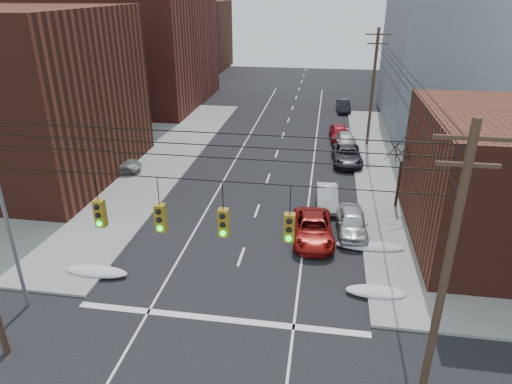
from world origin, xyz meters
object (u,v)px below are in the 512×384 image
(parked_car_b, at_px, (327,197))
(parked_car_d, at_px, (346,141))
(parked_car_f, at_px, (343,106))
(lot_car_c, at_px, (55,175))
(parked_car_a, at_px, (352,223))
(parked_car_c, at_px, (347,155))
(lot_car_a, at_px, (61,178))
(lot_car_d, at_px, (62,152))
(parked_car_e, at_px, (339,133))
(red_pickup, at_px, (313,229))
(lot_car_b, at_px, (115,165))

(parked_car_b, bearing_deg, parked_car_d, 80.13)
(parked_car_f, xyz_separation_m, lot_car_c, (-22.62, -27.21, 0.17))
(parked_car_d, bearing_deg, parked_car_a, -96.24)
(parked_car_f, height_order, lot_car_c, lot_car_c)
(parked_car_a, distance_m, parked_car_c, 12.75)
(lot_car_a, xyz_separation_m, lot_car_d, (-3.48, 6.01, -0.15))
(parked_car_e, bearing_deg, red_pickup, -99.57)
(parked_car_a, relative_size, parked_car_b, 1.10)
(lot_car_c, bearing_deg, parked_car_f, -32.09)
(lot_car_b, distance_m, lot_car_c, 4.67)
(parked_car_f, height_order, lot_car_a, lot_car_a)
(parked_car_b, relative_size, parked_car_d, 0.86)
(lot_car_c, relative_size, lot_car_d, 1.37)
(parked_car_b, distance_m, parked_car_f, 27.63)
(parked_car_f, distance_m, lot_car_a, 35.29)
(lot_car_a, distance_m, lot_car_c, 0.94)
(parked_car_f, height_order, lot_car_b, parked_car_f)
(parked_car_f, bearing_deg, lot_car_a, -132.69)
(lot_car_d, bearing_deg, lot_car_a, -127.32)
(parked_car_a, distance_m, lot_car_d, 27.09)
(parked_car_b, bearing_deg, lot_car_a, 177.46)
(lot_car_a, xyz_separation_m, lot_car_b, (2.68, 3.64, -0.16))
(parked_car_b, height_order, parked_car_d, parked_car_d)
(parked_car_f, xyz_separation_m, lot_car_d, (-25.31, -21.71, 0.06))
(parked_car_a, relative_size, parked_car_e, 0.98)
(lot_car_a, bearing_deg, parked_car_d, -42.26)
(parked_car_f, distance_m, lot_car_c, 35.39)
(parked_car_c, xyz_separation_m, parked_car_e, (-0.62, 6.56, 0.05))
(parked_car_e, bearing_deg, parked_car_d, -80.03)
(parked_car_b, bearing_deg, parked_car_e, 83.45)
(parked_car_b, xyz_separation_m, parked_car_f, (1.60, 27.58, 0.03))
(parked_car_c, height_order, parked_car_d, parked_car_c)
(parked_car_c, relative_size, parked_car_f, 1.23)
(parked_car_e, height_order, lot_car_b, parked_car_e)
(red_pickup, bearing_deg, lot_car_b, 148.34)
(red_pickup, bearing_deg, parked_car_c, 75.15)
(parked_car_b, distance_m, parked_car_e, 15.57)
(lot_car_b, bearing_deg, parked_car_d, -74.24)
(parked_car_d, xyz_separation_m, parked_car_e, (-0.62, 2.38, 0.09))
(red_pickup, relative_size, parked_car_e, 1.14)
(parked_car_b, bearing_deg, lot_car_c, 176.06)
(parked_car_d, bearing_deg, lot_car_b, -159.49)
(parked_car_b, distance_m, parked_car_d, 13.26)
(parked_car_c, bearing_deg, parked_car_d, 86.78)
(parked_car_c, bearing_deg, lot_car_d, -176.23)
(parked_car_d, xyz_separation_m, lot_car_d, (-25.31, -7.29, 0.08))
(lot_car_d, bearing_deg, parked_car_b, -81.27)
(lot_car_a, bearing_deg, lot_car_d, 46.43)
(parked_car_e, xyz_separation_m, lot_car_b, (-18.54, -12.04, -0.03))
(parked_car_d, height_order, lot_car_b, parked_car_d)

